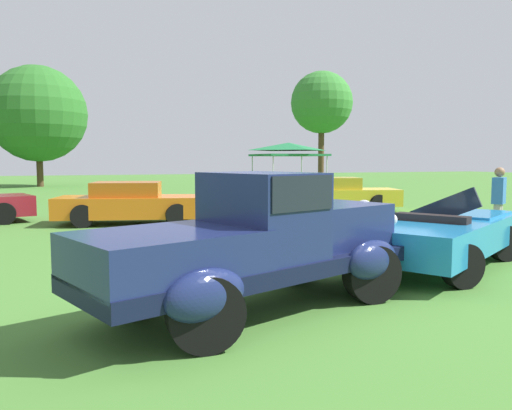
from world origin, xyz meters
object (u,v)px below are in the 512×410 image
(show_car_yellow, at_px, (334,194))
(show_car_orange, at_px, (132,203))
(feature_pickup_truck, at_px, (257,241))
(spectator_near_truck, at_px, (498,201))
(neighbor_convertible, at_px, (441,233))
(canopy_tent_center_field, at_px, (288,148))

(show_car_yellow, bearing_deg, show_car_orange, -169.83)
(feature_pickup_truck, relative_size, spectator_near_truck, 2.74)
(show_car_yellow, bearing_deg, neighbor_convertible, -108.42)
(canopy_tent_center_field, bearing_deg, show_car_yellow, -99.33)
(show_car_orange, xyz_separation_m, canopy_tent_center_field, (8.51, 7.87, 1.82))
(feature_pickup_truck, distance_m, canopy_tent_center_field, 18.99)
(feature_pickup_truck, xyz_separation_m, spectator_near_truck, (7.06, 3.09, 0.05))
(feature_pickup_truck, relative_size, canopy_tent_center_field, 1.50)
(neighbor_convertible, height_order, show_car_orange, neighbor_convertible)
(feature_pickup_truck, bearing_deg, show_car_yellow, 56.44)
(feature_pickup_truck, relative_size, neighbor_convertible, 1.04)
(feature_pickup_truck, xyz_separation_m, neighbor_convertible, (3.93, 1.32, -0.29))
(canopy_tent_center_field, bearing_deg, feature_pickup_truck, -115.30)
(show_car_orange, height_order, show_car_yellow, same)
(show_car_orange, height_order, canopy_tent_center_field, canopy_tent_center_field)
(show_car_orange, distance_m, show_car_yellow, 7.56)
(feature_pickup_truck, height_order, show_car_yellow, feature_pickup_truck)
(feature_pickup_truck, xyz_separation_m, canopy_tent_center_field, (8.09, 17.11, 1.56))
(show_car_orange, bearing_deg, canopy_tent_center_field, 42.76)
(show_car_orange, bearing_deg, spectator_near_truck, -39.43)
(neighbor_convertible, bearing_deg, show_car_orange, 118.81)
(show_car_yellow, xyz_separation_m, canopy_tent_center_field, (1.07, 6.53, 1.82))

